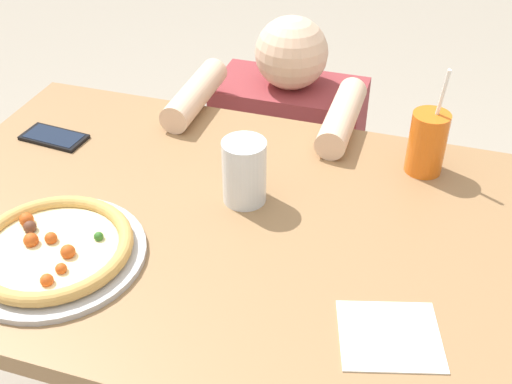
{
  "coord_description": "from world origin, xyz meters",
  "views": [
    {
      "loc": [
        0.37,
        -0.91,
        1.54
      ],
      "look_at": [
        0.06,
        0.07,
        0.78
      ],
      "focal_mm": 44.97,
      "sensor_mm": 36.0,
      "label": 1
    }
  ],
  "objects_px": {
    "drink_cup_colored": "(427,143)",
    "water_cup_clear": "(244,171)",
    "pizza_near": "(53,250)",
    "diner_seated": "(286,181)",
    "cell_phone": "(54,137)"
  },
  "relations": [
    {
      "from": "drink_cup_colored",
      "to": "water_cup_clear",
      "type": "bearing_deg",
      "value": -147.38
    },
    {
      "from": "pizza_near",
      "to": "diner_seated",
      "type": "distance_m",
      "value": 0.93
    },
    {
      "from": "pizza_near",
      "to": "drink_cup_colored",
      "type": "xyz_separation_m",
      "value": [
        0.61,
        0.48,
        0.05
      ]
    },
    {
      "from": "pizza_near",
      "to": "diner_seated",
      "type": "xyz_separation_m",
      "value": [
        0.22,
        0.82,
        -0.36
      ]
    },
    {
      "from": "pizza_near",
      "to": "drink_cup_colored",
      "type": "height_order",
      "value": "drink_cup_colored"
    },
    {
      "from": "drink_cup_colored",
      "to": "water_cup_clear",
      "type": "height_order",
      "value": "drink_cup_colored"
    },
    {
      "from": "cell_phone",
      "to": "diner_seated",
      "type": "height_order",
      "value": "diner_seated"
    },
    {
      "from": "water_cup_clear",
      "to": "diner_seated",
      "type": "xyz_separation_m",
      "value": [
        -0.05,
        0.55,
        -0.41
      ]
    },
    {
      "from": "pizza_near",
      "to": "water_cup_clear",
      "type": "xyz_separation_m",
      "value": [
        0.27,
        0.27,
        0.05
      ]
    },
    {
      "from": "pizza_near",
      "to": "cell_phone",
      "type": "height_order",
      "value": "pizza_near"
    },
    {
      "from": "drink_cup_colored",
      "to": "water_cup_clear",
      "type": "relative_size",
      "value": 1.8
    },
    {
      "from": "drink_cup_colored",
      "to": "diner_seated",
      "type": "relative_size",
      "value": 0.26
    },
    {
      "from": "water_cup_clear",
      "to": "diner_seated",
      "type": "height_order",
      "value": "diner_seated"
    },
    {
      "from": "pizza_near",
      "to": "cell_phone",
      "type": "distance_m",
      "value": 0.42
    },
    {
      "from": "pizza_near",
      "to": "drink_cup_colored",
      "type": "distance_m",
      "value": 0.78
    }
  ]
}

